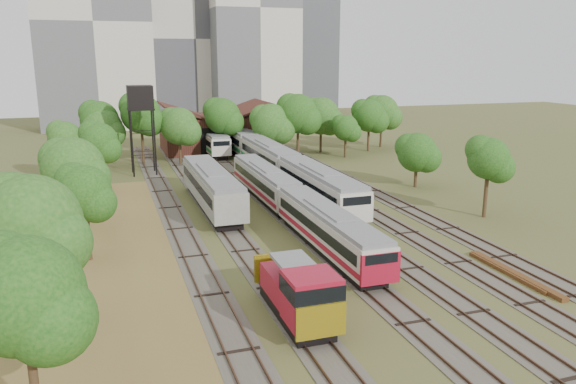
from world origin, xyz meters
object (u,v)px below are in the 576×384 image
object	(u,v)px
railcar_green_set	(269,158)
shunter_locomotive	(300,295)
railcar_red_set	(292,202)
water_tower	(140,100)

from	to	relation	value
railcar_green_set	shunter_locomotive	world-z (taller)	railcar_green_set
railcar_red_set	water_tower	xyz separation A→B (m)	(-11.07, 25.54, 7.56)
railcar_green_set	shunter_locomotive	xyz separation A→B (m)	(-10.00, -40.04, -0.31)
railcar_green_set	railcar_red_set	bearing A→B (deg)	-100.88
water_tower	railcar_red_set	bearing A→B (deg)	-66.56
shunter_locomotive	water_tower	distance (m)	45.68
water_tower	shunter_locomotive	bearing A→B (deg)	-83.54
railcar_red_set	shunter_locomotive	distance (m)	20.14
railcar_red_set	shunter_locomotive	bearing A→B (deg)	-107.33
railcar_green_set	water_tower	distance (m)	17.39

